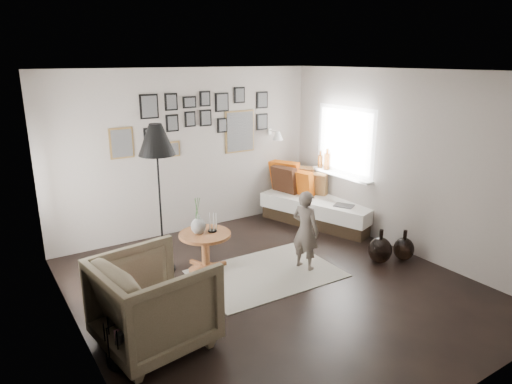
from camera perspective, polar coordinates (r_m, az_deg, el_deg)
ground at (r=5.80m, az=2.33°, el=-11.76°), size 4.80×4.80×0.00m
wall_back at (r=7.34m, az=-8.48°, el=4.96°), size 4.50×0.00×4.50m
wall_front at (r=3.74m, az=24.54°, el=-7.72°), size 4.50×0.00×4.50m
wall_left at (r=4.45m, az=-21.86°, el=-3.62°), size 0.00×4.80×4.80m
wall_right at (r=6.83m, az=18.09°, el=3.46°), size 0.00×4.80×4.80m
ceiling at (r=5.11m, az=2.68°, el=14.88°), size 4.80×4.80×0.00m
door_left at (r=5.66m, az=-23.96°, el=-2.37°), size 0.00×2.14×2.14m
window_right at (r=7.74m, az=9.84°, el=2.71°), size 0.15×1.32×1.30m
gallery_wall at (r=7.37m, az=-6.52°, el=8.57°), size 2.74×0.03×1.08m
wall_sconce at (r=7.85m, az=2.69°, el=7.07°), size 0.18×0.36×0.16m
rug at (r=6.11m, az=1.29°, el=-10.14°), size 1.87×1.34×0.01m
pedestal_table at (r=6.13m, az=-6.32°, el=-7.64°), size 0.68×0.68×0.54m
vase at (r=5.95m, az=-7.22°, el=-3.88°), size 0.19×0.19×0.49m
candles at (r=6.02m, az=-5.50°, el=-3.84°), size 0.12×0.12×0.25m
daybed at (r=7.95m, az=7.67°, el=-1.51°), size 1.44×2.15×0.98m
magazine_on_daybed at (r=7.45m, az=10.94°, el=-1.68°), size 0.34×0.37×0.02m
armchair at (r=4.65m, az=-12.62°, el=-13.27°), size 1.15×1.12×0.93m
armchair_cushion at (r=4.69m, az=-12.50°, el=-12.76°), size 0.46×0.47×0.19m
floor_lamp at (r=5.80m, az=-12.33°, el=5.72°), size 0.46×0.46×1.97m
magazine_basket at (r=4.62m, az=-16.09°, el=-17.42°), size 0.43×0.43×0.42m
demijohn_large at (r=6.57m, az=15.24°, el=-7.01°), size 0.32×0.32×0.49m
demijohn_small at (r=6.76m, az=17.99°, el=-6.77°), size 0.29×0.29×0.44m
child at (r=6.09m, az=6.21°, el=-4.80°), size 0.37×0.46×1.09m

